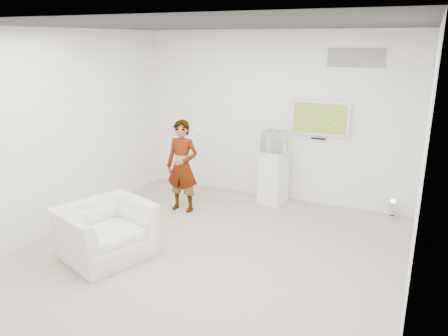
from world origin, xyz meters
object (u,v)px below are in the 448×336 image
(floor_uplight, at_px, (392,209))
(person, at_px, (182,166))
(pedestal, at_px, (273,177))
(armchair, at_px, (106,231))
(tv, at_px, (320,118))

(floor_uplight, bearing_deg, person, -160.87)
(person, xyz_separation_m, pedestal, (1.28, 0.98, -0.31))
(armchair, bearing_deg, pedestal, -5.70)
(tv, xyz_separation_m, armchair, (-2.09, -3.15, -1.18))
(tv, height_order, person, tv)
(person, xyz_separation_m, floor_uplight, (3.30, 1.14, -0.63))
(armchair, bearing_deg, person, 16.90)
(armchair, xyz_separation_m, floor_uplight, (3.40, 3.04, -0.21))
(armchair, bearing_deg, tv, -13.69)
(pedestal, bearing_deg, floor_uplight, 4.51)
(floor_uplight, bearing_deg, tv, 175.09)
(pedestal, distance_m, floor_uplight, 2.05)
(person, xyz_separation_m, armchair, (-0.10, -1.89, -0.42))
(floor_uplight, bearing_deg, armchair, -138.19)
(person, bearing_deg, pedestal, 36.25)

